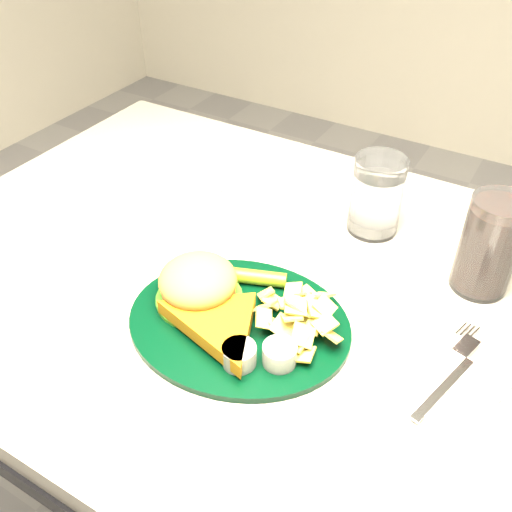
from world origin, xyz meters
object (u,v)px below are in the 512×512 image
(water_glass, at_px, (377,195))
(cola_glass, at_px, (489,246))
(dinner_plate, at_px, (239,307))
(table, at_px, (277,431))
(fork_napkin, at_px, (446,383))

(water_glass, height_order, cola_glass, cola_glass)
(dinner_plate, distance_m, cola_glass, 0.36)
(dinner_plate, xyz_separation_m, cola_glass, (0.26, 0.24, 0.04))
(table, relative_size, dinner_plate, 3.97)
(water_glass, distance_m, cola_glass, 0.19)
(dinner_plate, bearing_deg, table, 75.35)
(dinner_plate, distance_m, water_glass, 0.31)
(dinner_plate, bearing_deg, fork_napkin, -2.06)
(cola_glass, height_order, fork_napkin, cola_glass)
(cola_glass, bearing_deg, table, -151.32)
(table, distance_m, dinner_plate, 0.42)
(cola_glass, distance_m, fork_napkin, 0.22)
(water_glass, relative_size, fork_napkin, 0.79)
(table, height_order, cola_glass, cola_glass)
(water_glass, bearing_deg, table, -108.29)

